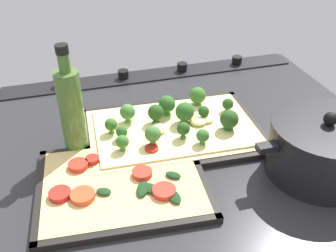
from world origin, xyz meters
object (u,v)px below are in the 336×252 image
object	(u,v)px
broccoli_pizza	(174,125)
oil_bottle	(72,110)
baking_tray_front	(173,133)
baking_tray_back	(123,185)
veggie_pizza_back	(121,182)
cooking_pot	(322,148)

from	to	relation	value
broccoli_pizza	oil_bottle	size ratio (longest dim) A/B	1.60
baking_tray_front	broccoli_pizza	size ratio (longest dim) A/B	1.07
baking_tray_front	baking_tray_back	xyz separation A→B (cm)	(13.21, 13.15, 0.01)
broccoli_pizza	veggie_pizza_back	size ratio (longest dim) A/B	1.24
oil_bottle	baking_tray_back	bearing A→B (deg)	116.61
baking_tray_back	veggie_pizza_back	xyz separation A→B (cm)	(0.17, 0.06, 0.73)
baking_tray_front	oil_bottle	world-z (taller)	oil_bottle
baking_tray_front	cooking_pot	bearing A→B (deg)	140.26
veggie_pizza_back	cooking_pot	bearing A→B (deg)	171.18
baking_tray_front	baking_tray_back	distance (cm)	18.64
veggie_pizza_back	oil_bottle	xyz separation A→B (cm)	(6.54, -13.47, 8.17)
veggie_pizza_back	cooking_pot	distance (cm)	36.65
broccoli_pizza	cooking_pot	world-z (taller)	cooking_pot
broccoli_pizza	baking_tray_back	xyz separation A→B (cm)	(13.62, 13.39, -1.75)
baking_tray_front	cooking_pot	size ratio (longest dim) A/B	1.44
veggie_pizza_back	oil_bottle	world-z (taller)	oil_bottle
broccoli_pizza	baking_tray_back	distance (cm)	19.18
baking_tray_back	oil_bottle	distance (cm)	17.44
baking_tray_front	veggie_pizza_back	xyz separation A→B (cm)	(13.38, 13.21, 0.74)
baking_tray_front	broccoli_pizza	distance (cm)	1.82
baking_tray_front	veggie_pizza_back	world-z (taller)	veggie_pizza_back
baking_tray_back	cooking_pot	size ratio (longest dim) A/B	1.19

